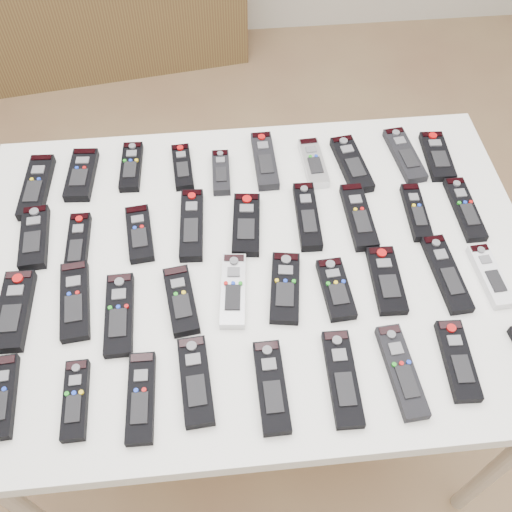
{
  "coord_description": "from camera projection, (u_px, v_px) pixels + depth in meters",
  "views": [
    {
      "loc": [
        -0.04,
        -0.88,
        1.8
      ],
      "look_at": [
        0.03,
        -0.15,
        0.8
      ],
      "focal_mm": 40.0,
      "sensor_mm": 36.0,
      "label": 1
    }
  ],
  "objects": [
    {
      "name": "ground",
      "position": [
        244.0,
        359.0,
        1.97
      ],
      "size": [
        4.0,
        4.0,
        0.0
      ],
      "primitive_type": "plane",
      "color": "brown",
      "rests_on": "ground"
    },
    {
      "name": "table",
      "position": [
        256.0,
        276.0,
        1.31
      ],
      "size": [
        1.25,
        0.88,
        0.78
      ],
      "color": "white",
      "rests_on": "ground"
    },
    {
      "name": "remote_0",
      "position": [
        37.0,
        187.0,
        1.38
      ],
      "size": [
        0.07,
        0.2,
        0.02
      ],
      "primitive_type": "cube",
      "rotation": [
        0.0,
        0.0,
        -0.06
      ],
      "color": "black",
      "rests_on": "table"
    },
    {
      "name": "remote_1",
      "position": [
        82.0,
        175.0,
        1.4
      ],
      "size": [
        0.07,
        0.17,
        0.02
      ],
      "primitive_type": "cube",
      "rotation": [
        0.0,
        0.0,
        -0.08
      ],
      "color": "black",
      "rests_on": "table"
    },
    {
      "name": "remote_2",
      "position": [
        131.0,
        167.0,
        1.42
      ],
      "size": [
        0.06,
        0.16,
        0.02
      ],
      "primitive_type": "cube",
      "rotation": [
        0.0,
        0.0,
        -0.04
      ],
      "color": "black",
      "rests_on": "table"
    },
    {
      "name": "remote_3",
      "position": [
        183.0,
        167.0,
        1.42
      ],
      "size": [
        0.05,
        0.15,
        0.02
      ],
      "primitive_type": "cube",
      "rotation": [
        0.0,
        0.0,
        0.06
      ],
      "color": "black",
      "rests_on": "table"
    },
    {
      "name": "remote_4",
      "position": [
        221.0,
        172.0,
        1.41
      ],
      "size": [
        0.05,
        0.14,
        0.02
      ],
      "primitive_type": "cube",
      "rotation": [
        0.0,
        0.0,
        -0.03
      ],
      "color": "black",
      "rests_on": "table"
    },
    {
      "name": "remote_5",
      "position": [
        265.0,
        161.0,
        1.43
      ],
      "size": [
        0.05,
        0.19,
        0.02
      ],
      "primitive_type": "cube",
      "rotation": [
        0.0,
        0.0,
        0.01
      ],
      "color": "black",
      "rests_on": "table"
    },
    {
      "name": "remote_6",
      "position": [
        313.0,
        163.0,
        1.43
      ],
      "size": [
        0.06,
        0.16,
        0.02
      ],
      "primitive_type": "cube",
      "rotation": [
        0.0,
        0.0,
        0.04
      ],
      "color": "#B7B7BC",
      "rests_on": "table"
    },
    {
      "name": "remote_7",
      "position": [
        352.0,
        164.0,
        1.42
      ],
      "size": [
        0.08,
        0.19,
        0.02
      ],
      "primitive_type": "cube",
      "rotation": [
        0.0,
        0.0,
        0.13
      ],
      "color": "black",
      "rests_on": "table"
    },
    {
      "name": "remote_8",
      "position": [
        404.0,
        155.0,
        1.44
      ],
      "size": [
        0.07,
        0.19,
        0.02
      ],
      "primitive_type": "cube",
      "rotation": [
        0.0,
        0.0,
        0.11
      ],
      "color": "black",
      "rests_on": "table"
    },
    {
      "name": "remote_9",
      "position": [
        437.0,
        156.0,
        1.44
      ],
      "size": [
        0.07,
        0.17,
        0.02
      ],
      "primitive_type": "cube",
      "rotation": [
        0.0,
        0.0,
        -0.05
      ],
      "color": "black",
      "rests_on": "table"
    },
    {
      "name": "remote_10",
      "position": [
        34.0,
        237.0,
        1.28
      ],
      "size": [
        0.07,
        0.17,
        0.02
      ],
      "primitive_type": "cube",
      "rotation": [
        0.0,
        0.0,
        0.07
      ],
      "color": "black",
      "rests_on": "table"
    },
    {
      "name": "remote_11",
      "position": [
        78.0,
        245.0,
        1.27
      ],
      "size": [
        0.05,
        0.17,
        0.02
      ],
      "primitive_type": "cube",
      "rotation": [
        0.0,
        0.0,
        -0.01
      ],
      "color": "black",
      "rests_on": "table"
    },
    {
      "name": "remote_12",
      "position": [
        140.0,
        234.0,
        1.29
      ],
      "size": [
        0.07,
        0.16,
        0.02
      ],
      "primitive_type": "cube",
      "rotation": [
        0.0,
        0.0,
        0.1
      ],
      "color": "black",
      "rests_on": "table"
    },
    {
      "name": "remote_13",
      "position": [
        192.0,
        225.0,
        1.31
      ],
      "size": [
        0.06,
        0.2,
        0.02
      ],
      "primitive_type": "cube",
      "rotation": [
        0.0,
        0.0,
        -0.05
      ],
      "color": "black",
      "rests_on": "table"
    },
    {
      "name": "remote_14",
      "position": [
        246.0,
        224.0,
        1.31
      ],
      "size": [
        0.08,
        0.18,
        0.02
      ],
      "primitive_type": "cube",
      "rotation": [
        0.0,
        0.0,
        -0.11
      ],
      "color": "black",
      "rests_on": "table"
    },
    {
      "name": "remote_15",
      "position": [
        307.0,
        216.0,
        1.32
      ],
      "size": [
        0.05,
        0.19,
        0.02
      ],
      "primitive_type": "cube",
      "rotation": [
        0.0,
        0.0,
        -0.03
      ],
      "color": "black",
      "rests_on": "table"
    },
    {
      "name": "remote_16",
      "position": [
        359.0,
        216.0,
        1.32
      ],
      "size": [
        0.06,
        0.19,
        0.02
      ],
      "primitive_type": "cube",
      "rotation": [
        0.0,
        0.0,
        0.01
      ],
      "color": "black",
      "rests_on": "table"
    },
    {
      "name": "remote_17",
      "position": [
        416.0,
        212.0,
        1.33
      ],
      "size": [
        0.05,
        0.17,
        0.02
      ],
      "primitive_type": "cube",
      "rotation": [
        0.0,
        0.0,
        -0.04
      ],
      "color": "black",
      "rests_on": "table"
    },
    {
      "name": "remote_18",
      "position": [
        465.0,
        209.0,
        1.34
      ],
      "size": [
        0.05,
        0.19,
        0.02
      ],
      "primitive_type": "cube",
      "rotation": [
        0.0,
        0.0,
        0.01
      ],
      "color": "black",
      "rests_on": "table"
    },
    {
      "name": "remote_19",
      "position": [
        14.0,
        311.0,
        1.17
      ],
      "size": [
        0.07,
        0.19,
        0.02
      ],
      "primitive_type": "cube",
      "rotation": [
        0.0,
        0.0,
        -0.02
      ],
      "color": "black",
      "rests_on": "table"
    },
    {
      "name": "remote_20",
      "position": [
        75.0,
        301.0,
        1.19
      ],
      "size": [
        0.07,
        0.19,
        0.02
      ],
      "primitive_type": "cube",
      "rotation": [
        0.0,
        0.0,
        0.09
      ],
      "color": "black",
      "rests_on": "table"
    },
    {
      "name": "remote_21",
      "position": [
        119.0,
        314.0,
        1.17
      ],
      "size": [
        0.06,
        0.19,
        0.02
      ],
      "primitive_type": "cube",
      "rotation": [
        0.0,
        0.0,
        0.01
      ],
      "color": "black",
      "rests_on": "table"
    },
    {
      "name": "remote_22",
      "position": [
        181.0,
        300.0,
        1.19
      ],
      "size": [
        0.08,
        0.17,
        0.02
      ],
      "primitive_type": "cube",
      "rotation": [
        0.0,
        0.0,
        0.13
      ],
      "color": "black",
      "rests_on": "table"
    },
    {
      "name": "remote_23",
      "position": [
        233.0,
        290.0,
        1.2
      ],
      "size": [
        0.07,
        0.18,
        0.02
      ],
      "primitive_type": "cube",
      "rotation": [
        0.0,
        0.0,
        -0.1
      ],
      "color": "#B7B7BC",
      "rests_on": "table"
    },
    {
      "name": "remote_24",
      "position": [
        285.0,
        288.0,
        1.21
      ],
      "size": [
        0.09,
        0.18,
        0.02
      ],
      "primitive_type": "cube",
      "rotation": [
        0.0,
        0.0,
        -0.16
      ],
      "color": "black",
      "rests_on": "table"
    },
    {
      "name": "remote_25",
      "position": [
        336.0,
        289.0,
        1.2
      ],
      "size": [
        0.06,
        0.15,
        0.02
      ],
      "primitive_type": "cube",
      "rotation": [
        0.0,
        0.0,
        0.06
      ],
      "color": "black",
      "rests_on": "table"
    },
    {
      "name": "remote_26",
      "position": [
        386.0,
        280.0,
        1.22
      ],
      "size": [
        0.06,
        0.17,
        0.02
      ],
      "primitive_type": "cube",
      "rotation": [
        0.0,
        0.0,
        -0.03
      ],
      "color": "black",
      "rests_on": "table"
    },
    {
      "name": "remote_27",
      "position": [
        446.0,
        273.0,
        1.23
      ],
      "size": [
        0.06,
        0.2,
        0.02
      ],
      "primitive_type": "cube",
      "rotation": [
        0.0,
        0.0,
        0.06
      ],
      "color": "black",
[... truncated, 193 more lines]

